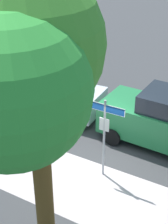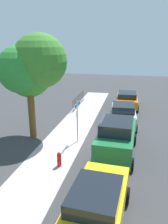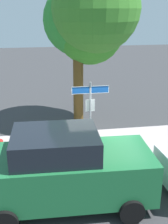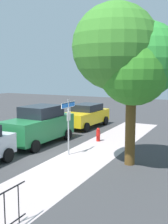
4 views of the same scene
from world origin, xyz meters
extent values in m
plane|color=#38383A|center=(0.00, 0.00, 0.00)|extent=(60.00, 60.00, 0.00)
cube|color=#B0A0A2|center=(2.00, 1.30, 0.00)|extent=(24.00, 2.60, 0.00)
cylinder|color=#9EA0A5|center=(-0.36, 0.40, 1.35)|extent=(0.07, 0.07, 2.69)
cube|color=#144799|center=(-0.36, 0.40, 2.43)|extent=(1.22, 0.02, 0.22)
cube|color=white|center=(-0.36, 0.40, 2.43)|extent=(1.25, 0.02, 0.25)
cube|color=silver|center=(-0.36, 0.42, 1.88)|extent=(0.32, 0.02, 0.42)
cylinder|color=brown|center=(-0.32, 3.47, 1.60)|extent=(0.44, 0.44, 3.20)
sphere|color=#358725|center=(0.23, 3.73, 4.08)|extent=(2.87, 2.87, 2.87)
sphere|color=#3B812A|center=(0.33, 2.99, 4.97)|extent=(3.48, 3.48, 3.48)
sphere|color=#2C8932|center=(-0.19, 4.02, 4.48)|extent=(3.03, 3.03, 3.03)
cube|color=yellow|center=(-6.85, -1.91, 0.75)|extent=(4.38, 2.04, 0.85)
cube|color=black|center=(-7.11, -1.90, 1.42)|extent=(2.15, 1.69, 0.49)
cylinder|color=black|center=(-5.35, -1.11, 0.32)|extent=(0.65, 0.26, 0.64)
cylinder|color=black|center=(-5.46, -2.89, 0.32)|extent=(0.65, 0.26, 0.64)
cylinder|color=black|center=(-8.25, -0.93, 0.32)|extent=(0.65, 0.26, 0.64)
cylinder|color=black|center=(-8.36, -2.72, 0.32)|extent=(0.65, 0.26, 0.64)
cube|color=#1F6C3A|center=(-1.45, -2.16, 0.90)|extent=(4.54, 2.08, 1.16)
cube|color=black|center=(-1.72, -2.15, 1.79)|extent=(2.21, 1.76, 0.62)
cylinder|color=black|center=(0.10, -1.26, 0.32)|extent=(0.65, 0.24, 0.64)
cylinder|color=black|center=(0.03, -3.17, 0.32)|extent=(0.65, 0.24, 0.64)
cylinder|color=black|center=(-2.93, -1.14, 0.32)|extent=(0.65, 0.24, 0.64)
cylinder|color=black|center=(-3.01, -3.05, 0.32)|extent=(0.65, 0.24, 0.64)
cylinder|color=black|center=(1.87, -1.43, 0.32)|extent=(0.65, 0.25, 0.64)
cylinder|color=black|center=(5.60, 2.30, 0.53)|extent=(0.03, 0.03, 1.05)
cylinder|color=black|center=(6.13, 2.30, 0.53)|extent=(0.03, 0.03, 1.05)
cylinder|color=red|center=(-3.44, 0.60, 0.31)|extent=(0.22, 0.22, 0.62)
sphere|color=red|center=(-3.44, 0.60, 0.68)|extent=(0.20, 0.20, 0.20)
cylinder|color=red|center=(-3.60, 0.60, 0.34)|extent=(0.10, 0.09, 0.09)
cylinder|color=red|center=(-3.28, 0.60, 0.34)|extent=(0.10, 0.09, 0.09)
camera|label=1|loc=(-4.10, 8.21, 7.18)|focal=54.59mm
camera|label=2|loc=(-13.08, -2.84, 6.17)|focal=35.75mm
camera|label=3|loc=(-2.09, -8.84, 5.06)|focal=47.25mm
camera|label=4|loc=(11.05, 6.98, 3.98)|focal=44.87mm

